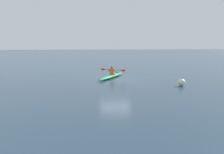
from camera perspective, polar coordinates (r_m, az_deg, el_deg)
The scene contains 4 objects.
ground_plane at distance 18.83m, azimuth 0.89°, elevation -0.58°, with size 160.00×160.00×0.00m, color #233847.
kayak at distance 19.56m, azimuth -0.12°, elevation 0.22°, with size 2.82×4.36×0.30m.
kayaker at distance 19.58m, azimuth 0.00°, elevation 1.63°, with size 2.07×1.21×0.75m.
mooring_buoy_orange_mid at distance 16.71m, azimuth 17.27°, elevation -1.29°, with size 0.51×0.51×0.55m.
Camera 1 is at (2.14, 18.46, 3.07)m, focal length 35.94 mm.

